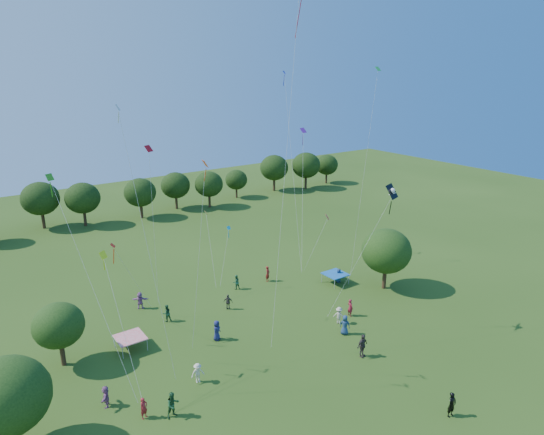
# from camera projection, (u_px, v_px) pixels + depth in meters

# --- Properties ---
(near_tree_west) EXTENTS (5.00, 5.00, 6.12)m
(near_tree_west) POSITION_uv_depth(u_px,v_px,m) (6.00, 397.00, 27.54)
(near_tree_west) COLOR #422B19
(near_tree_west) RESTS_ON ground
(near_tree_north) EXTENTS (3.78, 3.78, 5.08)m
(near_tree_north) POSITION_uv_depth(u_px,v_px,m) (58.00, 325.00, 36.09)
(near_tree_north) COLOR #422B19
(near_tree_north) RESTS_ON ground
(near_tree_east) EXTENTS (5.01, 5.01, 6.35)m
(near_tree_east) POSITION_uv_depth(u_px,v_px,m) (386.00, 251.00, 48.72)
(near_tree_east) COLOR #422B19
(near_tree_east) RESTS_ON ground
(treeline) EXTENTS (88.01, 8.77, 6.77)m
(treeline) POSITION_uv_depth(u_px,v_px,m) (96.00, 195.00, 69.70)
(treeline) COLOR #422B19
(treeline) RESTS_ON ground
(tent_red_stripe) EXTENTS (2.20, 2.20, 1.10)m
(tent_red_stripe) POSITION_uv_depth(u_px,v_px,m) (130.00, 337.00, 38.86)
(tent_red_stripe) COLOR red
(tent_red_stripe) RESTS_ON ground
(tent_blue) EXTENTS (2.20, 2.20, 1.10)m
(tent_blue) POSITION_uv_depth(u_px,v_px,m) (335.00, 274.00, 50.74)
(tent_blue) COLOR #1A5DAD
(tent_blue) RESTS_ON ground
(man_in_black) EXTENTS (0.66, 0.43, 1.75)m
(man_in_black) POSITION_uv_depth(u_px,v_px,m) (452.00, 405.00, 31.38)
(man_in_black) COLOR black
(man_in_black) RESTS_ON ground
(crowd_person_0) EXTENTS (0.84, 0.67, 1.50)m
(crowd_person_0) POSITION_uv_depth(u_px,v_px,m) (339.00, 275.00, 51.09)
(crowd_person_0) COLOR navy
(crowd_person_0) RESTS_ON ground
(crowd_person_1) EXTENTS (0.65, 0.54, 1.50)m
(crowd_person_1) POSITION_uv_depth(u_px,v_px,m) (144.00, 408.00, 31.25)
(crowd_person_1) COLOR maroon
(crowd_person_1) RESTS_ON ground
(crowd_person_2) EXTENTS (0.77, 0.44, 1.53)m
(crowd_person_2) POSITION_uv_depth(u_px,v_px,m) (236.00, 282.00, 49.49)
(crowd_person_2) COLOR #29603C
(crowd_person_2) RESTS_ON ground
(crowd_person_3) EXTENTS (0.95, 1.12, 1.58)m
(crowd_person_3) POSITION_uv_depth(u_px,v_px,m) (339.00, 315.00, 42.80)
(crowd_person_3) COLOR #B8AE93
(crowd_person_3) RESTS_ON ground
(crowd_person_4) EXTENTS (0.91, 0.90, 1.50)m
(crowd_person_4) POSITION_uv_depth(u_px,v_px,m) (228.00, 302.00, 45.35)
(crowd_person_4) COLOR #3D3930
(crowd_person_4) RESTS_ON ground
(crowd_person_5) EXTENTS (1.05, 1.51, 1.53)m
(crowd_person_5) POSITION_uv_depth(u_px,v_px,m) (106.00, 396.00, 32.34)
(crowd_person_5) COLOR #8E5280
(crowd_person_5) RESTS_ON ground
(crowd_person_6) EXTENTS (0.97, 0.88, 1.75)m
(crowd_person_6) POSITION_uv_depth(u_px,v_px,m) (217.00, 330.00, 40.22)
(crowd_person_6) COLOR navy
(crowd_person_6) RESTS_ON ground
(crowd_person_7) EXTENTS (0.75, 0.69, 1.68)m
(crowd_person_7) POSITION_uv_depth(u_px,v_px,m) (268.00, 274.00, 51.31)
(crowd_person_7) COLOR maroon
(crowd_person_7) RESTS_ON ground
(crowd_person_8) EXTENTS (0.93, 0.54, 1.82)m
(crowd_person_8) POSITION_uv_depth(u_px,v_px,m) (173.00, 405.00, 31.32)
(crowd_person_8) COLOR #214D25
(crowd_person_8) RESTS_ON ground
(crowd_person_9) EXTENTS (1.05, 0.57, 1.53)m
(crowd_person_9) POSITION_uv_depth(u_px,v_px,m) (198.00, 373.00, 34.80)
(crowd_person_9) COLOR beige
(crowd_person_9) RESTS_ON ground
(crowd_person_10) EXTENTS (1.17, 0.62, 1.92)m
(crowd_person_10) POSITION_uv_depth(u_px,v_px,m) (362.00, 346.00, 37.85)
(crowd_person_10) COLOR #3B322F
(crowd_person_10) RESTS_ON ground
(crowd_person_11) EXTENTS (1.61, 1.31, 1.67)m
(crowd_person_11) POSITION_uv_depth(u_px,v_px,m) (140.00, 300.00, 45.46)
(crowd_person_11) COLOR #A45F9E
(crowd_person_11) RESTS_ON ground
(crowd_person_12) EXTENTS (0.90, 0.96, 1.75)m
(crowd_person_12) POSITION_uv_depth(u_px,v_px,m) (345.00, 325.00, 41.06)
(crowd_person_12) COLOR navy
(crowd_person_12) RESTS_ON ground
(crowd_person_13) EXTENTS (0.42, 0.63, 1.65)m
(crowd_person_13) POSITION_uv_depth(u_px,v_px,m) (350.00, 308.00, 44.13)
(crowd_person_13) COLOR maroon
(crowd_person_13) RESTS_ON ground
(crowd_person_14) EXTENTS (0.78, 0.42, 1.59)m
(crowd_person_14) POSITION_uv_depth(u_px,v_px,m) (167.00, 313.00, 43.20)
(crowd_person_14) COLOR #214D2C
(crowd_person_14) RESTS_ON ground
(pirate_kite) EXTENTS (5.25, 2.74, 11.43)m
(pirate_kite) POSITION_uv_depth(u_px,v_px,m) (391.00, 193.00, 39.05)
(pirate_kite) COLOR black
(red_high_kite) EXTENTS (5.94, 4.69, 26.39)m
(red_high_kite) POSITION_uv_depth(u_px,v_px,m) (294.00, 57.00, 35.99)
(red_high_kite) COLOR red
(small_kite_0) EXTENTS (0.76, 0.73, 14.39)m
(small_kite_0) POSITION_uv_depth(u_px,v_px,m) (151.00, 179.00, 40.26)
(small_kite_0) COLOR #BD0B12
(small_kite_1) EXTENTS (0.77, 2.54, 14.78)m
(small_kite_1) POSITION_uv_depth(u_px,v_px,m) (202.00, 208.00, 32.41)
(small_kite_1) COLOR #EC3E0C
(small_kite_2) EXTENTS (1.44, 4.07, 6.62)m
(small_kite_2) POSITION_uv_depth(u_px,v_px,m) (208.00, 228.00, 48.43)
(small_kite_2) COLOR #FAA116
(small_kite_3) EXTENTS (2.16, 8.43, 13.71)m
(small_kite_3) POSITION_uv_depth(u_px,v_px,m) (69.00, 228.00, 31.97)
(small_kite_3) COLOR #328C19
(small_kite_4) EXTENTS (2.63, 6.71, 20.11)m
(small_kite_4) POSITION_uv_depth(u_px,v_px,m) (289.00, 133.00, 50.93)
(small_kite_4) COLOR #1413C7
(small_kite_5) EXTENTS (5.79, 7.16, 13.85)m
(small_kite_5) POSITION_uv_depth(u_px,v_px,m) (303.00, 151.00, 54.52)
(small_kite_5) COLOR #6B1999
(small_kite_6) EXTENTS (1.58, 3.00, 18.34)m
(small_kite_6) POSITION_uv_depth(u_px,v_px,m) (136.00, 195.00, 30.41)
(small_kite_6) COLOR silver
(small_kite_7) EXTENTS (2.30, 1.82, 5.33)m
(small_kite_7) POSITION_uv_depth(u_px,v_px,m) (227.00, 239.00, 48.16)
(small_kite_7) COLOR #0EAAD4
(small_kite_8) EXTENTS (1.77, 2.10, 6.38)m
(small_kite_8) POSITION_uv_depth(u_px,v_px,m) (325.00, 224.00, 48.78)
(small_kite_8) COLOR red
(small_kite_9) EXTENTS (3.78, 2.72, 7.57)m
(small_kite_9) POSITION_uv_depth(u_px,v_px,m) (121.00, 261.00, 38.25)
(small_kite_9) COLOR #FF230D
(small_kite_10) EXTENTS (0.61, 6.06, 8.45)m
(small_kite_10) POSITION_uv_depth(u_px,v_px,m) (109.00, 278.00, 32.82)
(small_kite_10) COLOR #E5F015
(small_kite_11) EXTENTS (2.39, 0.43, 20.52)m
(small_kite_11) POSITION_uv_depth(u_px,v_px,m) (370.00, 131.00, 46.19)
(small_kite_11) COLOR #1A9234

